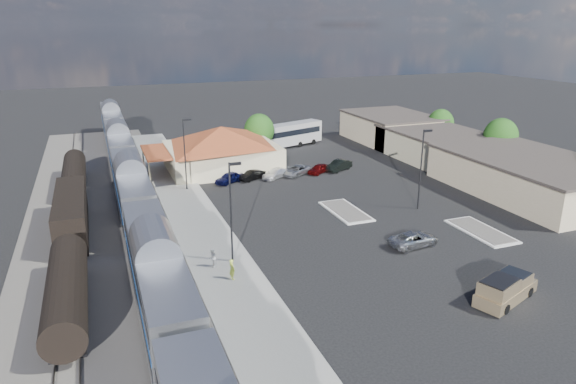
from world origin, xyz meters
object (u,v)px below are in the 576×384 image
object	(u,v)px
suv	(414,239)
coach_bus	(290,134)
pickup_truck	(506,288)
station_depot	(221,148)

from	to	relation	value
suv	coach_bus	distance (m)	42.64
suv	pickup_truck	bearing A→B (deg)	176.86
coach_bus	station_depot	bearing A→B (deg)	106.06
station_depot	pickup_truck	size ratio (longest dim) A/B	2.93
suv	coach_bus	bearing A→B (deg)	-12.36
pickup_truck	suv	bearing A→B (deg)	-16.82
station_depot	pickup_truck	world-z (taller)	station_depot
suv	coach_bus	size ratio (longest dim) A/B	0.40
pickup_truck	coach_bus	world-z (taller)	coach_bus
pickup_truck	station_depot	bearing A→B (deg)	-6.54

